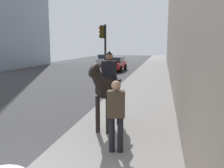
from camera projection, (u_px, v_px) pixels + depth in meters
name	position (u px, v px, depth m)	size (l,w,h in m)	color
mounted_horse_near	(108.00, 86.00, 7.13)	(2.14, 0.79, 2.33)	black
pedestrian_greeting	(116.00, 112.00, 5.59)	(0.30, 0.43, 1.70)	black
car_near_lane	(115.00, 64.00, 24.72)	(4.04, 2.06, 1.44)	maroon
car_far_lane	(105.00, 60.00, 31.90)	(4.13, 2.00, 1.44)	#B7BABF
traffic_light_near_curb	(104.00, 47.00, 13.63)	(0.20, 0.44, 3.75)	black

